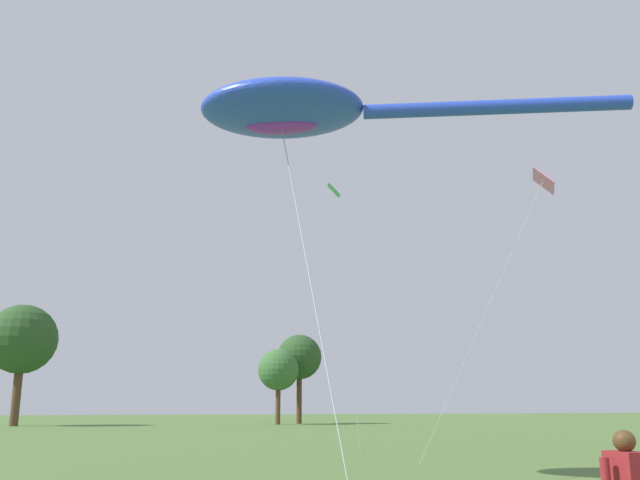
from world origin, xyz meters
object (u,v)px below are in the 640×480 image
object	(u,v)px
big_show_kite	(295,110)
small_kite_diamond_red	(335,203)
tree_broad_distant	(299,358)
small_kite_tiny_distant	(539,190)
tree_oak_left	(278,370)
tree_oak_right	(22,340)

from	to	relation	value
big_show_kite	small_kite_diamond_red	size ratio (longest dim) A/B	0.97
tree_broad_distant	small_kite_tiny_distant	bearing A→B (deg)	-96.80
small_kite_tiny_distant	tree_oak_left	distance (m)	51.23
tree_oak_left	tree_broad_distant	size ratio (longest dim) A/B	0.81
small_kite_diamond_red	tree_oak_right	size ratio (longest dim) A/B	1.05
small_kite_tiny_distant	tree_oak_right	bearing A→B (deg)	157.55
small_kite_tiny_distant	tree_oak_right	xyz separation A→B (m)	(-21.51, 53.04, -1.05)
small_kite_diamond_red	tree_broad_distant	xyz separation A→B (m)	(10.53, 43.43, -4.09)
small_kite_tiny_distant	tree_broad_distant	distance (m)	53.46
big_show_kite	small_kite_tiny_distant	bearing A→B (deg)	-145.42
big_show_kite	tree_oak_right	bearing A→B (deg)	-54.99
tree_oak_right	small_kite_tiny_distant	bearing A→B (deg)	-67.92
tree_oak_right	tree_oak_left	distance (m)	25.23
big_show_kite	tree_broad_distant	xyz separation A→B (m)	(15.66, 55.03, -3.10)
small_kite_tiny_distant	tree_oak_left	xyz separation A→B (m)	(3.50, 50.98, -3.68)
tree_oak_left	small_kite_diamond_red	bearing A→B (deg)	-100.56
big_show_kite	tree_oak_left	distance (m)	54.70
big_show_kite	tree_oak_left	bearing A→B (deg)	-81.08
big_show_kite	small_kite_diamond_red	world-z (taller)	small_kite_diamond_red
small_kite_tiny_distant	big_show_kite	bearing A→B (deg)	-122.49
tree_oak_right	big_show_kite	bearing A→B (deg)	-77.53
tree_oak_right	small_kite_diamond_red	bearing A→B (deg)	-68.28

